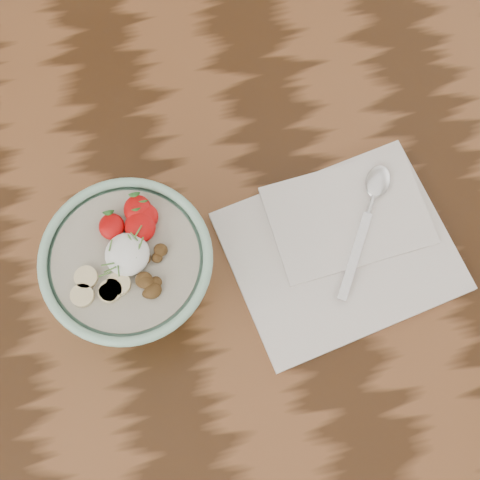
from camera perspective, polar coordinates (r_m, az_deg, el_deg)
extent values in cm
cube|color=#341D0D|center=(88.60, -8.20, -1.67)|extent=(160.00, 90.00, 4.00)
cylinder|color=#4C2D19|center=(151.97, 19.38, 13.78)|extent=(7.00, 7.00, 71.00)
cylinder|color=#92C4A9|center=(85.22, -8.67, -3.49)|extent=(8.65, 8.65, 1.24)
torus|color=#92C4A9|center=(75.60, -9.77, -1.63)|extent=(19.66, 19.66, 1.13)
cylinder|color=#B4AD95|center=(76.19, -9.70, -1.75)|extent=(16.68, 16.68, 1.03)
ellipsoid|color=white|center=(74.81, -9.60, -1.21)|extent=(4.99, 4.99, 2.75)
ellipsoid|color=#B40808|center=(76.29, -10.90, 1.14)|extent=(2.89, 3.18, 1.59)
cone|color=#286623|center=(76.48, -11.11, 2.11)|extent=(1.40, 1.03, 1.52)
ellipsoid|color=#B40808|center=(75.57, -8.51, 1.14)|extent=(3.51, 3.86, 1.93)
cone|color=#286623|center=(75.84, -8.76, 2.31)|extent=(1.40, 1.03, 1.52)
ellipsoid|color=#B40808|center=(76.05, -8.06, 1.99)|extent=(2.90, 3.19, 1.59)
cone|color=#286623|center=(76.25, -8.27, 2.97)|extent=(1.40, 1.03, 1.52)
ellipsoid|color=#B40808|center=(76.39, -8.73, 2.59)|extent=(3.19, 3.51, 1.75)
cone|color=#286623|center=(76.65, -8.95, 3.64)|extent=(1.40, 1.03, 1.52)
cylinder|color=beige|center=(74.67, -10.30, -3.71)|extent=(2.65, 2.65, 0.70)
cylinder|color=beige|center=(75.18, -13.32, -4.63)|extent=(2.57, 2.57, 0.70)
cylinder|color=beige|center=(74.63, -11.14, -4.47)|extent=(2.20, 2.20, 0.70)
cylinder|color=beige|center=(75.58, -13.00, -3.13)|extent=(2.59, 2.59, 0.70)
cylinder|color=beige|center=(74.66, -10.97, -4.25)|extent=(2.57, 2.57, 0.70)
ellipsoid|color=#543918|center=(73.71, -7.73, -4.55)|extent=(1.79, 1.39, 1.16)
ellipsoid|color=#543918|center=(74.86, -6.78, -0.85)|extent=(2.19, 2.18, 1.10)
ellipsoid|color=#543918|center=(74.83, -8.24, -1.52)|extent=(2.19, 2.16, 1.05)
ellipsoid|color=#543918|center=(74.02, -7.19, -3.60)|extent=(1.64, 1.64, 0.82)
ellipsoid|color=#543918|center=(74.77, -7.10, -1.51)|extent=(1.42, 1.37, 0.89)
ellipsoid|color=#543918|center=(73.95, -8.01, -3.62)|extent=(2.41, 2.28, 1.44)
ellipsoid|color=#543918|center=(73.58, -7.44, -4.33)|extent=(2.57, 2.42, 1.16)
ellipsoid|color=#543918|center=(74.04, -8.20, -3.39)|extent=(2.59, 2.57, 1.05)
cylinder|color=#4E7B34|center=(73.36, -10.33, -2.62)|extent=(0.28, 1.26, 0.22)
cylinder|color=#4E7B34|center=(73.55, -11.44, -2.88)|extent=(1.51, 0.37, 0.23)
cylinder|color=#4E7B34|center=(73.57, -11.02, -2.49)|extent=(1.48, 0.50, 0.23)
cylinder|color=#4E7B34|center=(73.87, -10.24, -1.20)|extent=(0.98, 0.95, 0.22)
cylinder|color=#4E7B34|center=(73.58, -9.17, -1.33)|extent=(0.94, 0.90, 0.22)
cylinder|color=#4E7B34|center=(73.82, -8.48, -0.37)|extent=(1.01, 1.58, 0.24)
cylinder|color=#4E7B34|center=(73.72, -8.93, -0.83)|extent=(0.46, 1.16, 0.22)
cylinder|color=#4E7B34|center=(74.15, -9.31, 0.04)|extent=(0.57, 1.34, 0.23)
cylinder|color=#4E7B34|center=(73.68, -8.65, -0.80)|extent=(0.65, 1.24, 0.22)
cylinder|color=#4E7B34|center=(74.33, -8.66, 0.78)|extent=(1.09, 1.21, 0.23)
cylinder|color=#4E7B34|center=(73.78, -11.21, -2.05)|extent=(1.44, 0.25, 0.23)
cylinder|color=#4E7B34|center=(74.34, -11.00, -0.45)|extent=(0.66, 1.25, 0.22)
cylinder|color=#4E7B34|center=(74.20, -9.02, 0.29)|extent=(0.76, 1.16, 0.22)
cube|color=silver|center=(86.33, 8.55, -0.97)|extent=(30.62, 26.28, 1.05)
cube|color=silver|center=(87.12, 9.20, 2.08)|extent=(20.78, 14.84, 0.63)
cube|color=silver|center=(85.05, 9.78, -1.34)|extent=(7.38, 10.75, 0.36)
cylinder|color=silver|center=(87.56, 11.16, 3.20)|extent=(2.29, 3.03, 0.73)
ellipsoid|color=silver|center=(88.66, 11.69, 4.93)|extent=(5.25, 5.75, 0.99)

